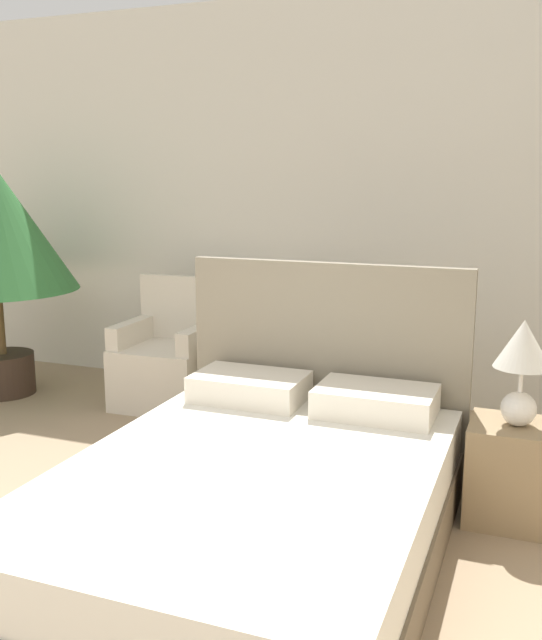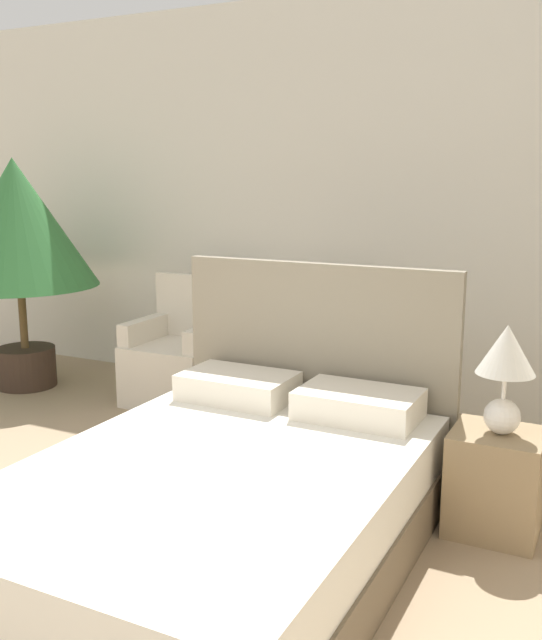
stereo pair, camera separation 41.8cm
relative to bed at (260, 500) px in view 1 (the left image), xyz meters
The scene contains 7 objects.
wall_back 2.77m from the bed, 104.12° to the left, with size 10.00×0.06×2.90m.
bed is the anchor object (origin of this frame).
armchair_near_window_left 2.25m from the bed, 129.43° to the left, with size 0.66×0.61×0.92m.
armchair_near_window_right 1.80m from the bed, 104.72° to the left, with size 0.67×0.62×0.92m.
nightstand 1.26m from the bed, 37.60° to the left, with size 0.41×0.39×0.49m.
table_lamp 1.37m from the bed, 36.79° to the left, with size 0.26×0.26×0.51m.
side_table 1.94m from the bed, 119.13° to the left, with size 0.34×0.34×0.50m.
Camera 1 is at (1.69, -1.21, 1.65)m, focal length 40.00 mm.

